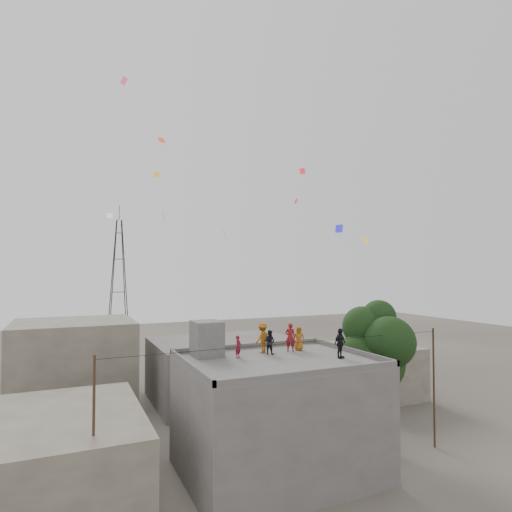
{
  "coord_description": "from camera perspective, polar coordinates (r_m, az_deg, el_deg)",
  "views": [
    {
      "loc": [
        -10.7,
        -21.1,
        10.99
      ],
      "look_at": [
        -0.88,
        0.87,
        11.83
      ],
      "focal_mm": 30.0,
      "sensor_mm": 36.0,
      "label": 1
    }
  ],
  "objects": [
    {
      "name": "neighbor_northwest",
      "position": [
        37.86,
        -23.19,
        -13.25
      ],
      "size": [
        9.0,
        8.0,
        7.0
      ],
      "primitive_type": "cube",
      "color": "#605A4C",
      "rests_on": "ground"
    },
    {
      "name": "transmission_tower",
      "position": [
        61.5,
        -17.87,
        -3.69
      ],
      "size": [
        2.97,
        2.97,
        20.01
      ],
      "color": "black",
      "rests_on": "ground"
    },
    {
      "name": "person_red_child",
      "position": [
        24.59,
        -2.38,
        -11.99
      ],
      "size": [
        0.54,
        0.52,
        1.25
      ],
      "primitive_type": "imported",
      "rotation": [
        0.0,
        0.0,
        0.71
      ],
      "color": "maroon",
      "rests_on": "main_building"
    },
    {
      "name": "utility_line",
      "position": [
        23.89,
        5.4,
        -19.44
      ],
      "size": [
        20.12,
        0.62,
        7.4
      ],
      "color": "black",
      "rests_on": "ground"
    },
    {
      "name": "kites",
      "position": [
        30.76,
        -1.77,
        7.44
      ],
      "size": [
        16.51,
        16.39,
        10.15
      ],
      "color": "orange",
      "rests_on": "ground"
    },
    {
      "name": "person_dark_adult",
      "position": [
        24.86,
        11.14,
        -11.35
      ],
      "size": [
        1.06,
        0.73,
        1.67
      ],
      "primitive_type": "imported",
      "rotation": [
        0.0,
        0.0,
        0.36
      ],
      "color": "black",
      "rests_on": "main_building"
    },
    {
      "name": "person_red_adult",
      "position": [
        26.48,
        4.59,
        -10.75
      ],
      "size": [
        0.75,
        0.67,
        1.72
      ],
      "primitive_type": "imported",
      "rotation": [
        0.0,
        0.0,
        2.61
      ],
      "color": "maroon",
      "rests_on": "main_building"
    },
    {
      "name": "neighbor_east",
      "position": [
        40.68,
        14.48,
        -14.42
      ],
      "size": [
        7.0,
        8.0,
        4.4
      ],
      "primitive_type": "cube",
      "color": "#605A4C",
      "rests_on": "ground"
    },
    {
      "name": "person_dark_child",
      "position": [
        25.64,
        1.82,
        -11.4
      ],
      "size": [
        0.83,
        0.86,
        1.4
      ],
      "primitive_type": "imported",
      "rotation": [
        0.0,
        0.0,
        2.18
      ],
      "color": "black",
      "rests_on": "main_building"
    },
    {
      "name": "person_orange_adult",
      "position": [
        25.99,
        0.87,
        -10.86
      ],
      "size": [
        1.32,
        1.11,
        1.78
      ],
      "primitive_type": "imported",
      "rotation": [
        0.0,
        0.0,
        -2.67
      ],
      "color": "#9F5412",
      "rests_on": "main_building"
    },
    {
      "name": "neighbor_north",
      "position": [
        38.28,
        -4.24,
        -14.81
      ],
      "size": [
        12.0,
        9.0,
        5.0
      ],
      "primitive_type": "cube",
      "color": "#55524F",
      "rests_on": "ground"
    },
    {
      "name": "main_building",
      "position": [
        24.96,
        2.83,
        -20.55
      ],
      "size": [
        10.0,
        8.0,
        6.1
      ],
      "color": "#55524F",
      "rests_on": "ground"
    },
    {
      "name": "person_orange_child",
      "position": [
        26.92,
        5.74,
        -10.88
      ],
      "size": [
        0.84,
        0.71,
        1.46
      ],
      "primitive_type": "imported",
      "rotation": [
        0.0,
        0.0,
        -0.4
      ],
      "color": "#A45C12",
      "rests_on": "main_building"
    },
    {
      "name": "parapet",
      "position": [
        24.13,
        2.82,
        -13.32
      ],
      "size": [
        10.0,
        8.0,
        0.3
      ],
      "color": "#55524F",
      "rests_on": "main_building"
    },
    {
      "name": "tree",
      "position": [
        28.65,
        15.79,
        -11.74
      ],
      "size": [
        4.9,
        4.6,
        9.1
      ],
      "color": "black",
      "rests_on": "ground"
    },
    {
      "name": "ground",
      "position": [
        26.09,
        2.84,
        -26.91
      ],
      "size": [
        140.0,
        140.0,
        0.0
      ],
      "primitive_type": "plane",
      "color": "#3F3B34",
      "rests_on": "ground"
    },
    {
      "name": "stair_head_box",
      "position": [
        25.16,
        -6.57,
        -10.88
      ],
      "size": [
        1.6,
        1.8,
        2.0
      ],
      "primitive_type": "cube",
      "color": "#55524F",
      "rests_on": "main_building"
    },
    {
      "name": "neighbor_west",
      "position": [
        24.79,
        -25.18,
        -23.07
      ],
      "size": [
        8.0,
        10.0,
        4.0
      ],
      "primitive_type": "cube",
      "color": "#605A4C",
      "rests_on": "ground"
    }
  ]
}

